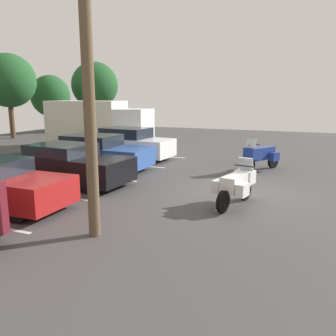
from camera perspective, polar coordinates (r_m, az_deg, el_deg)
The scene contains 12 objects.
ground at distance 11.86m, azimuth 11.52°, elevation -4.18°, with size 44.00×44.00×0.10m, color #423F3F.
motorcycle_touring at distance 10.33m, azimuth 11.18°, elevation -2.62°, with size 2.08×1.08×1.34m.
motorcycle_second at distance 15.34m, azimuth 14.91°, elevation 2.06°, with size 2.03×1.41×1.44m.
parking_stripes at distance 13.28m, azimuth -16.82°, elevation -2.51°, with size 13.74×4.65×0.01m.
car_black at distance 13.19m, azimuth -16.03°, elevation 0.59°, with size 2.23×4.77×1.44m.
car_blue at distance 15.51m, azimuth -11.36°, elevation 2.52°, with size 1.96×4.51×1.49m.
car_white at distance 17.92m, azimuth -6.56°, elevation 3.98°, with size 2.15×4.71×1.57m.
box_truck at distance 22.22m, azimuth -11.36°, elevation 7.28°, with size 2.84×6.56×2.86m.
utility_pole at distance 7.86m, azimuth -13.32°, elevation 21.37°, with size 1.56×1.11×8.70m.
tree_right at distance 28.95m, azimuth -24.67°, elevation 12.85°, with size 3.96×3.96×6.22m.
tree_far_right at distance 32.00m, azimuth -18.69°, elevation 11.10°, with size 3.30×3.30×4.91m.
tree_rear at distance 34.33m, azimuth -11.89°, elevation 13.11°, with size 4.33×4.33×6.29m.
Camera 1 is at (-11.25, -2.01, 3.15)m, focal length 37.23 mm.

